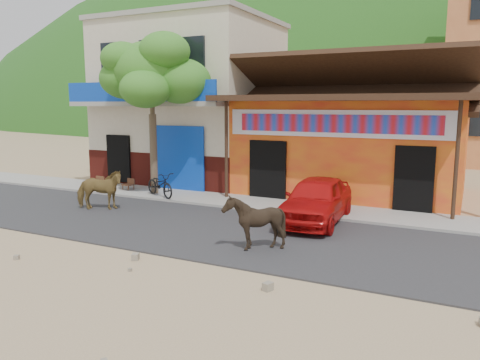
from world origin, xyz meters
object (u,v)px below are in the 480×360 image
object	(u,v)px
cow_tan	(99,190)
cow_dark	(254,222)
scooter	(160,184)
tree	(152,114)
cafe_chair_left	(96,178)
cafe_chair_right	(128,180)
red_car	(316,199)

from	to	relation	value
cow_tan	cow_dark	xyz separation A→B (m)	(6.36, -1.62, 0.01)
cow_dark	scooter	world-z (taller)	cow_dark
tree	cafe_chair_left	xyz separation A→B (m)	(-2.47, -0.50, -2.50)
scooter	cafe_chair_left	distance (m)	3.07
cow_tan	cafe_chair_right	size ratio (longest dim) A/B	1.94
cow_tan	cafe_chair_right	xyz separation A→B (m)	(-1.29, 2.98, -0.18)
cow_dark	cafe_chair_left	xyz separation A→B (m)	(-8.72, 3.96, -0.10)
tree	scooter	distance (m)	2.66
tree	cow_tan	distance (m)	3.73
cafe_chair_right	cow_tan	bearing A→B (deg)	-59.80
cafe_chair_right	scooter	bearing A→B (deg)	-10.17
red_car	cow_dark	bearing A→B (deg)	-101.86
tree	cafe_chair_right	size ratio (longest dim) A/B	7.40
tree	scooter	xyz separation A→B (m)	(0.60, -0.47, -2.55)
cafe_chair_left	cafe_chair_right	bearing A→B (deg)	39.62
cow_tan	cow_dark	distance (m)	6.56
cow_tan	red_car	xyz separation A→B (m)	(6.88, 1.62, 0.01)
cow_dark	cafe_chair_right	size ratio (longest dim) A/B	1.66
cafe_chair_left	cow_tan	bearing A→B (deg)	-36.17
cow_tan	cow_dark	size ratio (longest dim) A/B	1.17
red_car	cow_tan	bearing A→B (deg)	-169.47
cow_tan	scooter	distance (m)	2.48
tree	cow_dark	bearing A→B (deg)	-35.52
cow_dark	scooter	distance (m)	6.92
tree	scooter	bearing A→B (deg)	-38.03
cow_tan	scooter	xyz separation A→B (m)	(0.71, 2.37, -0.13)
tree	cow_dark	size ratio (longest dim) A/B	4.45
scooter	cafe_chair_right	xyz separation A→B (m)	(-2.00, 0.61, -0.05)
cow_tan	cafe_chair_left	world-z (taller)	cow_tan
tree	cafe_chair_left	distance (m)	3.55
tree	cow_tan	world-z (taller)	tree
scooter	cafe_chair_left	world-z (taller)	cafe_chair_left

